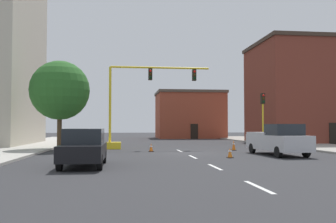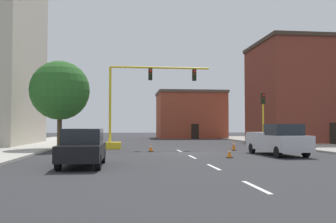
% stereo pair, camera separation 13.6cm
% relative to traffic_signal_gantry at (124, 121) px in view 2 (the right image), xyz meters
% --- Properties ---
extents(ground_plane, '(160.00, 160.00, 0.00)m').
position_rel_traffic_signal_gantry_xyz_m(ground_plane, '(4.14, -5.45, -2.25)').
color(ground_plane, '#2D2D30').
extents(sidewalk_left, '(6.00, 56.00, 0.14)m').
position_rel_traffic_signal_gantry_xyz_m(sidewalk_left, '(-8.65, 2.55, -2.18)').
color(sidewalk_left, '#B2ADA3').
rests_on(sidewalk_left, ground_plane).
extents(sidewalk_right, '(6.00, 56.00, 0.14)m').
position_rel_traffic_signal_gantry_xyz_m(sidewalk_right, '(16.92, 2.55, -2.18)').
color(sidewalk_right, '#9E998E').
rests_on(sidewalk_right, ground_plane).
extents(lane_stripe_seg_0, '(0.16, 2.40, 0.01)m').
position_rel_traffic_signal_gantry_xyz_m(lane_stripe_seg_0, '(4.14, -19.45, -2.25)').
color(lane_stripe_seg_0, silver).
rests_on(lane_stripe_seg_0, ground_plane).
extents(lane_stripe_seg_1, '(0.16, 2.40, 0.01)m').
position_rel_traffic_signal_gantry_xyz_m(lane_stripe_seg_1, '(4.14, -13.95, -2.25)').
color(lane_stripe_seg_1, silver).
rests_on(lane_stripe_seg_1, ground_plane).
extents(lane_stripe_seg_2, '(0.16, 2.40, 0.01)m').
position_rel_traffic_signal_gantry_xyz_m(lane_stripe_seg_2, '(4.14, -8.45, -2.25)').
color(lane_stripe_seg_2, silver).
rests_on(lane_stripe_seg_2, ground_plane).
extents(lane_stripe_seg_3, '(0.16, 2.40, 0.01)m').
position_rel_traffic_signal_gantry_xyz_m(lane_stripe_seg_3, '(4.14, -2.95, -2.25)').
color(lane_stripe_seg_3, silver).
rests_on(lane_stripe_seg_3, ground_plane).
extents(building_brick_center, '(10.39, 8.44, 7.25)m').
position_rel_traffic_signal_gantry_xyz_m(building_brick_center, '(10.07, 26.36, 1.38)').
color(building_brick_center, brown).
rests_on(building_brick_center, ground_plane).
extents(building_row_right, '(12.37, 9.89, 11.25)m').
position_rel_traffic_signal_gantry_xyz_m(building_row_right, '(20.71, 8.68, 3.39)').
color(building_row_right, brown).
rests_on(building_row_right, ground_plane).
extents(traffic_signal_gantry, '(9.16, 1.20, 6.83)m').
position_rel_traffic_signal_gantry_xyz_m(traffic_signal_gantry, '(0.00, 0.00, 0.00)').
color(traffic_signal_gantry, yellow).
rests_on(traffic_signal_gantry, ground_plane).
extents(traffic_light_pole_right, '(0.32, 0.47, 4.80)m').
position_rel_traffic_signal_gantry_xyz_m(traffic_light_pole_right, '(12.29, 1.14, 1.28)').
color(traffic_light_pole_right, yellow).
rests_on(traffic_light_pole_right, ground_plane).
extents(tree_left_near, '(4.63, 4.63, 6.99)m').
position_rel_traffic_signal_gantry_xyz_m(tree_left_near, '(-5.04, -0.93, 2.41)').
color(tree_left_near, '#4C3823').
rests_on(tree_left_near, ground_plane).
extents(pickup_truck_silver, '(2.40, 5.53, 1.99)m').
position_rel_traffic_signal_gantry_xyz_m(pickup_truck_silver, '(9.78, -7.84, -1.28)').
color(pickup_truck_silver, '#BCBCC1').
rests_on(pickup_truck_silver, ground_plane).
extents(sedan_black_near_left, '(1.88, 4.50, 1.74)m').
position_rel_traffic_signal_gantry_xyz_m(sedan_black_near_left, '(-1.81, -13.05, -1.36)').
color(sedan_black_near_left, black).
rests_on(sedan_black_near_left, ground_plane).
extents(traffic_cone_roadside_a, '(0.36, 0.36, 0.62)m').
position_rel_traffic_signal_gantry_xyz_m(traffic_cone_roadside_a, '(6.19, -9.36, -1.95)').
color(traffic_cone_roadside_a, black).
rests_on(traffic_cone_roadside_a, ground_plane).
extents(traffic_cone_roadside_b, '(0.36, 0.36, 0.78)m').
position_rel_traffic_signal_gantry_xyz_m(traffic_cone_roadside_b, '(8.37, -2.89, -1.87)').
color(traffic_cone_roadside_b, black).
rests_on(traffic_cone_roadside_b, ground_plane).
extents(traffic_cone_roadside_c, '(0.36, 0.36, 0.61)m').
position_rel_traffic_signal_gantry_xyz_m(traffic_cone_roadside_c, '(1.95, -3.63, -1.95)').
color(traffic_cone_roadside_c, black).
rests_on(traffic_cone_roadside_c, ground_plane).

